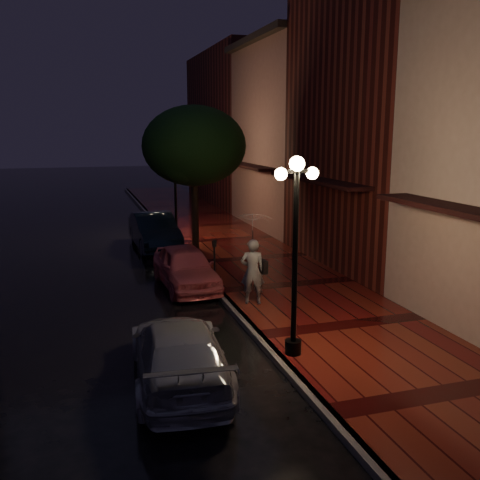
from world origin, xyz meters
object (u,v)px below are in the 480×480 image
object	(u,v)px
streetlamp_far	(175,183)
pink_car	(186,267)
navy_car	(154,231)
street_tree	(194,148)
silver_car	(179,352)
streetlamp_near	(295,245)
woman_with_umbrella	(253,244)
parking_meter	(214,256)

from	to	relation	value
streetlamp_far	pink_car	size ratio (longest dim) A/B	1.09
pink_car	navy_car	world-z (taller)	navy_car
pink_car	navy_car	bearing A→B (deg)	88.58
street_tree	silver_car	xyz separation A→B (m)	(-2.86, -11.32, -3.60)
silver_car	streetlamp_near	bearing A→B (deg)	-167.79
pink_car	street_tree	bearing A→B (deg)	71.25
woman_with_umbrella	parking_meter	xyz separation A→B (m)	(-0.43, 2.64, -0.91)
silver_car	woman_with_umbrella	bearing A→B (deg)	-121.22
streetlamp_far	woman_with_umbrella	xyz separation A→B (m)	(0.25, -10.43, -0.73)
streetlamp_near	woman_with_umbrella	distance (m)	3.65
street_tree	navy_car	xyz separation A→B (m)	(-1.54, 1.14, -3.49)
pink_car	parking_meter	size ratio (longest dim) A/B	2.97
streetlamp_far	parking_meter	xyz separation A→B (m)	(-0.18, -7.79, -1.64)
streetlamp_near	parking_meter	bearing A→B (deg)	91.65
woman_with_umbrella	parking_meter	size ratio (longest dim) A/B	1.95
pink_car	navy_car	distance (m)	6.03
parking_meter	navy_car	bearing A→B (deg)	88.94
street_tree	woman_with_umbrella	bearing A→B (deg)	-90.04
pink_car	navy_car	xyz separation A→B (m)	(-0.12, 6.03, 0.08)
streetlamp_far	street_tree	xyz separation A→B (m)	(0.26, -3.01, 1.64)
woman_with_umbrella	navy_car	bearing A→B (deg)	-58.39
street_tree	silver_car	size ratio (longest dim) A/B	1.30
street_tree	streetlamp_far	bearing A→B (deg)	94.91
street_tree	silver_car	bearing A→B (deg)	-104.16
streetlamp_near	navy_car	world-z (taller)	streetlamp_near
navy_car	parking_meter	bearing A→B (deg)	-81.63
navy_car	street_tree	bearing A→B (deg)	-38.76
navy_car	parking_meter	distance (m)	6.03
silver_car	navy_car	bearing A→B (deg)	-91.08
navy_car	woman_with_umbrella	xyz separation A→B (m)	(1.53, -8.57, 1.12)
pink_car	streetlamp_far	bearing A→B (deg)	79.07
navy_car	silver_car	xyz separation A→B (m)	(-1.32, -12.46, -0.11)
streetlamp_far	street_tree	bearing A→B (deg)	-85.09
street_tree	pink_car	xyz separation A→B (m)	(-1.41, -4.88, -3.57)
street_tree	parking_meter	size ratio (longest dim) A/B	4.34
navy_car	silver_car	world-z (taller)	navy_car
navy_car	silver_car	size ratio (longest dim) A/B	1.03
silver_car	parking_meter	xyz separation A→B (m)	(2.42, 6.54, 0.31)
silver_car	street_tree	bearing A→B (deg)	-99.21
streetlamp_far	street_tree	world-z (taller)	street_tree
pink_car	woman_with_umbrella	distance (m)	3.14
streetlamp_near	street_tree	distance (m)	11.12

